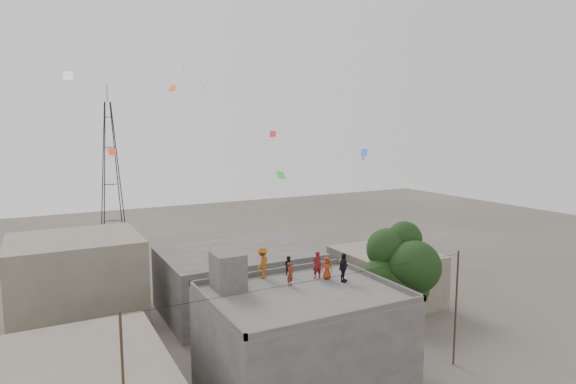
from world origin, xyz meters
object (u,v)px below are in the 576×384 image
(person_red_adult, at_px, (317,265))
(person_dark_adult, at_px, (343,267))
(stair_head_box, at_px, (228,271))
(tree, at_px, (401,271))
(transmission_tower, at_px, (111,176))

(person_red_adult, bearing_deg, person_dark_adult, 132.34)
(stair_head_box, distance_m, person_red_adult, 5.33)
(tree, relative_size, person_dark_adult, 5.39)
(person_red_adult, bearing_deg, stair_head_box, -3.55)
(stair_head_box, bearing_deg, tree, -10.74)
(person_red_adult, distance_m, person_dark_adult, 1.62)
(transmission_tower, bearing_deg, person_dark_adult, -79.82)
(stair_head_box, height_order, person_dark_adult, stair_head_box)
(stair_head_box, distance_m, transmission_tower, 37.46)
(transmission_tower, bearing_deg, person_red_adult, -80.95)
(person_dark_adult, bearing_deg, person_red_adult, 97.45)
(transmission_tower, xyz_separation_m, person_dark_adult, (7.07, -39.39, -2.12))
(person_red_adult, xyz_separation_m, person_dark_adult, (1.00, -1.27, 0.03))
(stair_head_box, xyz_separation_m, person_dark_adult, (6.27, -1.99, -0.16))
(stair_head_box, xyz_separation_m, transmission_tower, (-0.80, 37.40, 1.97))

